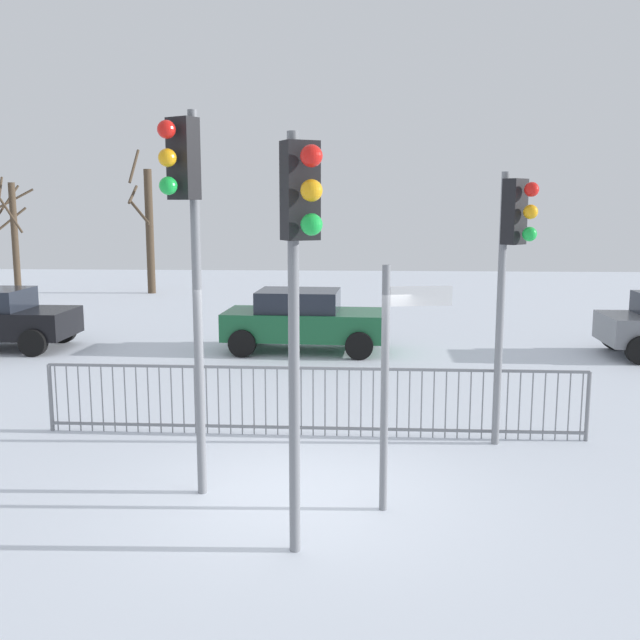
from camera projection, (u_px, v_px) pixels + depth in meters
ground_plane at (302, 492)px, 8.79m from camera, size 60.00×60.00×0.00m
traffic_light_foreground_right at (186, 219)px, 8.14m from camera, size 0.42×0.52×4.53m
traffic_light_foreground_left at (300, 252)px, 6.70m from camera, size 0.41×0.52×4.15m
traffic_light_rear_right at (512, 248)px, 10.01m from camera, size 0.47×0.47×3.93m
direction_sign_post at (391, 375)px, 8.05m from camera, size 0.78×0.18×2.83m
pedestrian_guard_railing at (313, 400)px, 10.87m from camera, size 8.22×0.15×1.07m
car_green_mid at (303, 319)px, 17.20m from camera, size 3.89×2.10×1.47m
bare_tree_left at (148, 228)px, 28.22m from camera, size 1.00×1.36×5.64m
bare_tree_centre at (14, 235)px, 26.72m from camera, size 1.52×1.54×4.51m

